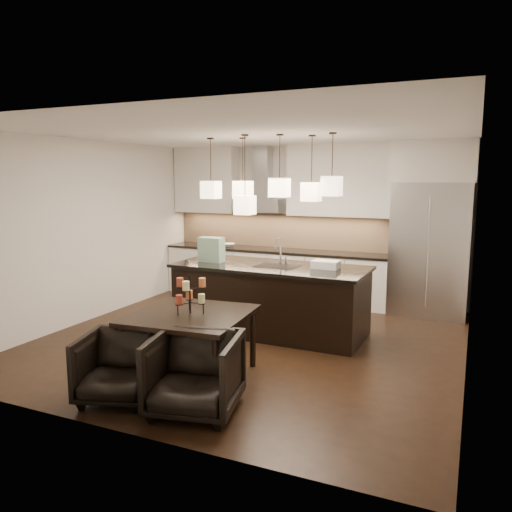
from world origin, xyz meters
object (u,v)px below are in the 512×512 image
at_px(dining_table, 191,345).
at_px(armchair_right, 195,374).
at_px(island_body, 271,300).
at_px(armchair_left, 119,367).
at_px(refrigerator, 430,250).

distance_m(dining_table, armchair_right, 0.85).
height_order(island_body, armchair_right, island_body).
relative_size(dining_table, armchair_right, 1.48).
xyz_separation_m(dining_table, armchair_right, (0.47, -0.71, 0.01)).
height_order(island_body, armchair_left, island_body).
relative_size(refrigerator, armchair_left, 2.84).
bearing_deg(armchair_left, refrigerator, 43.92).
distance_m(armchair_left, armchair_right, 0.84).
height_order(refrigerator, armchair_right, refrigerator).
relative_size(refrigerator, dining_table, 1.74).
distance_m(refrigerator, armchair_left, 5.30).
distance_m(island_body, armchair_right, 2.63).
height_order(armchair_left, armchair_right, armchair_right).
bearing_deg(dining_table, armchair_left, -119.83).
bearing_deg(island_body, armchair_right, -82.45).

